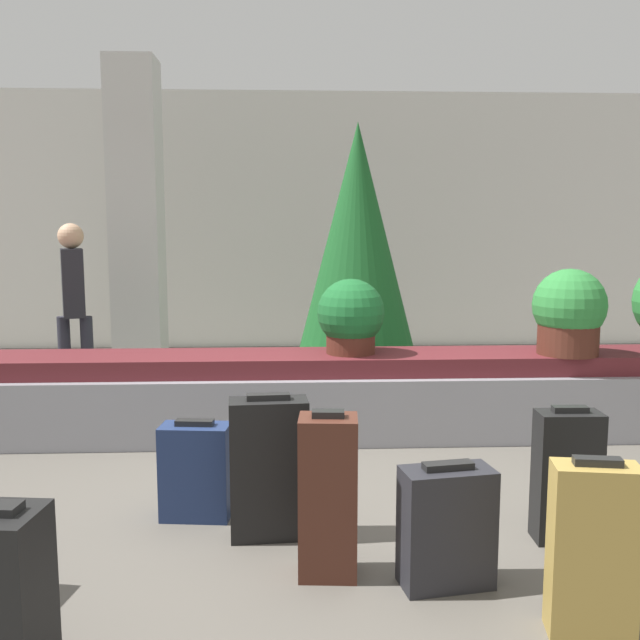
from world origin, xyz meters
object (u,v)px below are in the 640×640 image
(suitcase_1, at_px, (567,476))
(suitcase_4, at_px, (196,471))
(traveler_0, at_px, (73,297))
(suitcase_5, at_px, (328,496))
(potted_plant_2, at_px, (569,313))
(potted_plant_0, at_px, (351,317))
(suitcase_6, at_px, (446,527))
(decorated_tree, at_px, (357,249))
(suitcase_7, at_px, (593,550))
(suitcase_3, at_px, (269,468))
(suitcase_2, at_px, (3,595))
(pillar, at_px, (137,221))

(suitcase_1, relative_size, suitcase_4, 1.27)
(traveler_0, bearing_deg, suitcase_5, -166.49)
(suitcase_1, distance_m, potted_plant_2, 1.96)
(potted_plant_0, bearing_deg, traveler_0, 153.94)
(suitcase_6, height_order, traveler_0, traveler_0)
(suitcase_4, distance_m, decorated_tree, 3.33)
(suitcase_7, xyz_separation_m, traveler_0, (-3.04, 3.82, 0.59))
(potted_plant_2, distance_m, decorated_tree, 2.13)
(suitcase_4, height_order, suitcase_6, suitcase_6)
(suitcase_6, bearing_deg, suitcase_5, 157.94)
(potted_plant_0, bearing_deg, suitcase_4, -122.79)
(suitcase_3, distance_m, potted_plant_2, 2.76)
(suitcase_2, height_order, suitcase_3, suitcase_3)
(pillar, relative_size, suitcase_7, 4.54)
(potted_plant_2, bearing_deg, decorated_tree, 132.26)
(suitcase_2, xyz_separation_m, suitcase_3, (0.89, 1.09, 0.05))
(suitcase_3, xyz_separation_m, suitcase_6, (0.78, -0.53, -0.09))
(traveler_0, bearing_deg, suitcase_4, -170.70)
(suitcase_7, bearing_deg, suitcase_4, 153.82)
(suitcase_1, distance_m, suitcase_6, 0.81)
(suitcase_7, height_order, decorated_tree, decorated_tree)
(traveler_0, bearing_deg, suitcase_7, -159.91)
(suitcase_4, relative_size, potted_plant_2, 0.86)
(suitcase_1, bearing_deg, potted_plant_2, 70.07)
(suitcase_3, bearing_deg, pillar, 105.74)
(suitcase_4, bearing_deg, traveler_0, 123.77)
(suitcase_1, bearing_deg, suitcase_3, 177.09)
(suitcase_5, xyz_separation_m, traveler_0, (-2.06, 3.31, 0.56))
(suitcase_1, bearing_deg, pillar, 126.99)
(pillar, relative_size, potted_plant_2, 5.08)
(suitcase_1, xyz_separation_m, suitcase_2, (-2.36, -0.98, -0.03))
(pillar, bearing_deg, suitcase_7, -61.20)
(suitcase_1, bearing_deg, traveler_0, 138.74)
(decorated_tree, bearing_deg, suitcase_4, -111.39)
(suitcase_2, bearing_deg, suitcase_1, 29.32)
(suitcase_2, xyz_separation_m, suitcase_7, (2.14, 0.17, 0.04))
(suitcase_2, distance_m, traveler_0, 4.14)
(potted_plant_2, bearing_deg, suitcase_2, -138.16)
(pillar, distance_m, suitcase_5, 4.83)
(suitcase_5, distance_m, potted_plant_2, 2.84)
(suitcase_4, bearing_deg, suitcase_6, -27.34)
(suitcase_3, bearing_deg, suitcase_5, -60.72)
(suitcase_2, xyz_separation_m, suitcase_5, (1.16, 0.68, 0.06))
(suitcase_5, bearing_deg, traveler_0, 126.29)
(pillar, height_order, suitcase_6, pillar)
(suitcase_4, relative_size, decorated_tree, 0.22)
(suitcase_4, relative_size, suitcase_5, 0.71)
(decorated_tree, bearing_deg, suitcase_2, -110.95)
(suitcase_6, height_order, suitcase_7, suitcase_7)
(suitcase_3, distance_m, potted_plant_0, 1.91)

